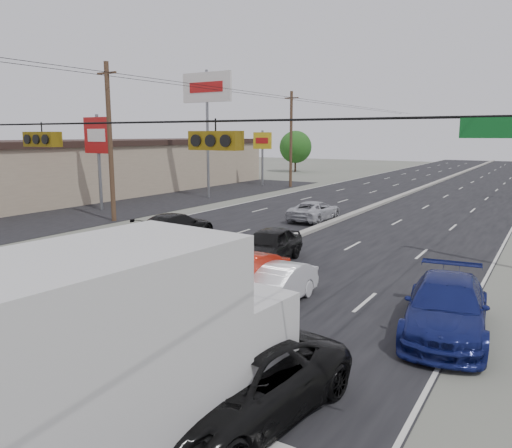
# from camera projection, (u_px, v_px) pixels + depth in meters

# --- Properties ---
(ground) EXTENTS (200.00, 200.00, 0.00)m
(ground) POSITION_uv_depth(u_px,v_px,m) (22.00, 344.00, 13.43)
(ground) COLOR #606356
(ground) RESTS_ON ground
(road_surface) EXTENTS (20.00, 160.00, 0.02)m
(road_surface) POSITION_uv_depth(u_px,v_px,m) (375.00, 207.00, 38.69)
(road_surface) COLOR black
(road_surface) RESTS_ON ground
(center_median) EXTENTS (0.50, 160.00, 0.20)m
(center_median) POSITION_uv_depth(u_px,v_px,m) (375.00, 206.00, 38.67)
(center_median) COLOR gray
(center_median) RESTS_ON ground
(strip_mall) EXTENTS (12.00, 42.00, 4.60)m
(strip_mall) POSITION_uv_depth(u_px,v_px,m) (92.00, 169.00, 47.31)
(strip_mall) COLOR tan
(strip_mall) RESTS_ON ground
(parking_lot) EXTENTS (10.00, 42.00, 0.02)m
(parking_lot) POSITION_uv_depth(u_px,v_px,m) (165.00, 200.00, 43.14)
(parking_lot) COLOR black
(parking_lot) RESTS_ON ground
(utility_pole_left_b) EXTENTS (1.60, 0.30, 10.00)m
(utility_pole_left_b) POSITION_uv_depth(u_px,v_px,m) (110.00, 142.00, 31.52)
(utility_pole_left_b) COLOR #422D1E
(utility_pole_left_b) RESTS_ON ground
(utility_pole_left_c) EXTENTS (1.60, 0.30, 10.00)m
(utility_pole_left_c) POSITION_uv_depth(u_px,v_px,m) (291.00, 139.00, 52.58)
(utility_pole_left_c) COLOR #422D1E
(utility_pole_left_c) RESTS_ON ground
(traffic_signals) EXTENTS (25.00, 0.30, 0.54)m
(traffic_signals) POSITION_uv_depth(u_px,v_px,m) (40.00, 137.00, 11.74)
(traffic_signals) COLOR black
(traffic_signals) RESTS_ON ground
(pole_sign_mid) EXTENTS (2.60, 0.25, 7.00)m
(pole_sign_mid) POSITION_uv_depth(u_px,v_px,m) (98.00, 141.00, 36.34)
(pole_sign_mid) COLOR slate
(pole_sign_mid) RESTS_ON ground
(pole_sign_billboard) EXTENTS (5.00, 0.25, 11.00)m
(pole_sign_billboard) POSITION_uv_depth(u_px,v_px,m) (207.00, 95.00, 42.82)
(pole_sign_billboard) COLOR slate
(pole_sign_billboard) RESTS_ON ground
(pole_sign_far) EXTENTS (2.20, 0.25, 6.00)m
(pole_sign_far) POSITION_uv_depth(u_px,v_px,m) (262.00, 145.00, 54.48)
(pole_sign_far) COLOR slate
(pole_sign_far) RESTS_ON ground
(tree_left_far) EXTENTS (4.80, 4.80, 6.12)m
(tree_left_far) POSITION_uv_depth(u_px,v_px,m) (296.00, 147.00, 74.50)
(tree_left_far) COLOR #382619
(tree_left_far) RESTS_ON ground
(box_truck) EXTENTS (3.28, 7.70, 3.80)m
(box_truck) POSITION_uv_depth(u_px,v_px,m) (117.00, 354.00, 8.30)
(box_truck) COLOR black
(box_truck) RESTS_ON ground
(tan_sedan) EXTENTS (2.50, 5.92, 1.71)m
(tan_sedan) POSITION_uv_depth(u_px,v_px,m) (31.00, 366.00, 10.26)
(tan_sedan) COLOR brown
(tan_sedan) RESTS_ON ground
(red_sedan) EXTENTS (1.82, 4.86, 1.59)m
(red_sedan) POSITION_uv_depth(u_px,v_px,m) (234.00, 279.00, 16.63)
(red_sedan) COLOR #A9190A
(red_sedan) RESTS_ON ground
(black_suv) EXTENTS (3.11, 5.54, 1.46)m
(black_suv) POSITION_uv_depth(u_px,v_px,m) (239.00, 386.00, 9.71)
(black_suv) COLOR black
(black_suv) RESTS_ON ground
(queue_car_a) EXTENTS (2.18, 4.61, 1.52)m
(queue_car_a) POSITION_uv_depth(u_px,v_px,m) (269.00, 246.00, 21.79)
(queue_car_a) COLOR black
(queue_car_a) RESTS_ON ground
(queue_car_b) EXTENTS (1.48, 4.00, 1.31)m
(queue_car_b) POSITION_uv_depth(u_px,v_px,m) (276.00, 286.00, 16.40)
(queue_car_b) COLOR white
(queue_car_b) RESTS_ON ground
(queue_car_d) EXTENTS (2.87, 5.58, 1.55)m
(queue_car_d) POSITION_uv_depth(u_px,v_px,m) (446.00, 308.00, 13.98)
(queue_car_d) COLOR navy
(queue_car_d) RESTS_ON ground
(oncoming_near) EXTENTS (2.10, 5.03, 1.45)m
(oncoming_near) POSITION_uv_depth(u_px,v_px,m) (176.00, 227.00, 26.49)
(oncoming_near) COLOR black
(oncoming_near) RESTS_ON ground
(oncoming_far) EXTENTS (2.15, 4.65, 1.29)m
(oncoming_far) POSITION_uv_depth(u_px,v_px,m) (314.00, 211.00, 32.43)
(oncoming_far) COLOR #B2B4BB
(oncoming_far) RESTS_ON ground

